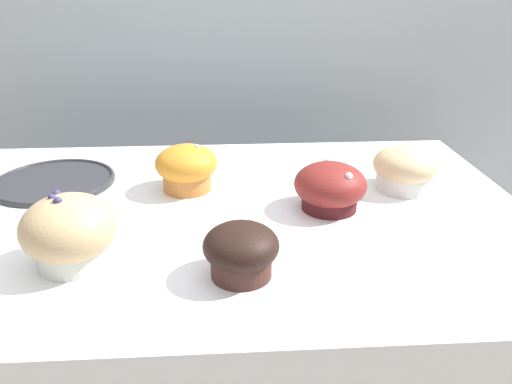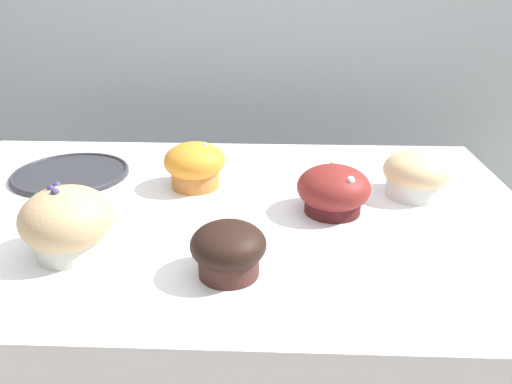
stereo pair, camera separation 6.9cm
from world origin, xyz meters
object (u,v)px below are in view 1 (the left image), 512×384
(muffin_back_right, at_px, (405,169))
(muffin_front_left, at_px, (330,187))
(muffin_back_left, at_px, (241,251))
(muffin_front_right, at_px, (70,232))
(serving_plate, at_px, (54,181))
(muffin_front_center, at_px, (187,167))

(muffin_back_right, relative_size, muffin_front_left, 0.96)
(muffin_back_left, relative_size, muffin_front_left, 0.83)
(muffin_back_left, xyz_separation_m, muffin_front_left, (0.14, 0.18, 0.00))
(muffin_front_right, relative_size, serving_plate, 0.57)
(muffin_back_right, bearing_deg, muffin_front_center, 176.80)
(muffin_back_left, xyz_separation_m, serving_plate, (-0.32, 0.31, -0.03))
(muffin_front_right, bearing_deg, muffin_front_left, 21.48)
(serving_plate, bearing_deg, muffin_front_left, -15.75)
(muffin_front_left, distance_m, serving_plate, 0.48)
(muffin_back_right, bearing_deg, muffin_front_left, -154.04)
(muffin_front_left, bearing_deg, muffin_back_right, 25.96)
(muffin_back_left, height_order, muffin_front_right, muffin_front_right)
(muffin_front_center, relative_size, muffin_front_left, 0.93)
(muffin_front_center, distance_m, serving_plate, 0.24)
(muffin_front_center, distance_m, muffin_back_right, 0.37)
(muffin_front_center, xyz_separation_m, serving_plate, (-0.23, 0.04, -0.04))
(muffin_back_left, xyz_separation_m, muffin_back_right, (0.28, 0.25, 0.00))
(muffin_back_left, bearing_deg, muffin_front_right, 169.23)
(muffin_back_right, bearing_deg, serving_plate, 174.20)
(muffin_front_center, relative_size, muffin_back_right, 0.97)
(muffin_back_left, relative_size, muffin_back_right, 0.86)
(muffin_front_center, bearing_deg, serving_plate, 170.19)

